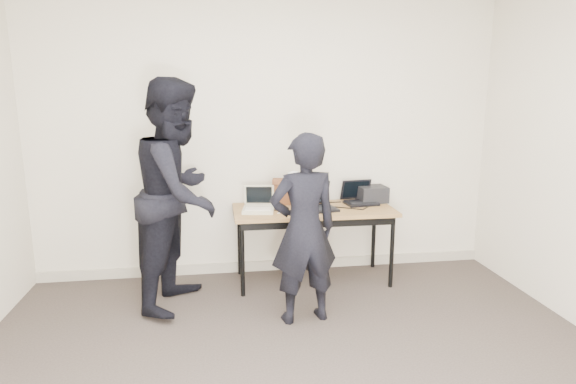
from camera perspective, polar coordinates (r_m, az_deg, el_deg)
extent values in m
cube|color=beige|center=(4.73, -2.41, 6.40)|extent=(4.50, 0.05, 2.70)
cube|color=olive|center=(4.54, 3.04, -2.15)|extent=(1.50, 0.65, 0.03)
cylinder|color=black|center=(4.31, -5.43, -7.97)|extent=(0.04, 0.04, 0.68)
cylinder|color=black|center=(4.58, 12.20, -6.97)|extent=(0.04, 0.04, 0.68)
cylinder|color=black|center=(4.81, -5.76, -5.82)|extent=(0.04, 0.04, 0.68)
cylinder|color=black|center=(5.06, 10.11, -5.06)|extent=(0.04, 0.04, 0.68)
cube|color=black|center=(4.28, 3.78, -3.82)|extent=(1.40, 0.02, 0.06)
cube|color=beige|center=(4.40, -3.55, -2.15)|extent=(0.31, 0.27, 0.03)
cube|color=#F2E9CE|center=(4.37, -3.58, -1.99)|extent=(0.25, 0.16, 0.01)
cube|color=beige|center=(4.51, -3.45, -0.34)|extent=(0.28, 0.09, 0.19)
cube|color=black|center=(4.50, -3.46, -0.35)|extent=(0.24, 0.07, 0.16)
cube|color=beige|center=(4.51, -3.45, -1.58)|extent=(0.25, 0.05, 0.01)
cube|color=black|center=(4.46, 3.70, -2.04)|extent=(0.36, 0.30, 0.02)
cube|color=black|center=(4.43, 3.84, -1.96)|extent=(0.28, 0.18, 0.01)
cube|color=black|center=(4.57, 2.98, -0.11)|extent=(0.33, 0.13, 0.23)
cube|color=#26333F|center=(4.56, 3.02, -0.10)|extent=(0.28, 0.10, 0.19)
cube|color=black|center=(4.57, 3.11, -1.56)|extent=(0.29, 0.07, 0.02)
cube|color=black|center=(4.73, 8.66, -1.34)|extent=(0.33, 0.25, 0.02)
cube|color=black|center=(4.70, 8.80, -1.26)|extent=(0.26, 0.15, 0.01)
cube|color=black|center=(4.83, 8.02, 0.31)|extent=(0.31, 0.11, 0.20)
cube|color=black|center=(4.83, 8.05, 0.32)|extent=(0.27, 0.09, 0.17)
cube|color=black|center=(4.82, 8.14, -0.94)|extent=(0.27, 0.05, 0.01)
cube|color=brown|center=(4.69, 0.37, 0.05)|extent=(0.38, 0.21, 0.24)
cube|color=brown|center=(4.61, 0.37, 1.12)|extent=(0.37, 0.13, 0.07)
cube|color=brown|center=(4.69, 2.32, -0.19)|extent=(0.03, 0.10, 0.02)
ellipsoid|color=white|center=(4.66, 0.74, 2.04)|extent=(0.15, 0.12, 0.08)
cube|color=black|center=(4.85, 9.95, -0.24)|extent=(0.29, 0.25, 0.16)
cube|color=black|center=(4.32, 0.65, -2.43)|extent=(0.08, 0.05, 0.03)
cube|color=black|center=(4.64, 9.48, -1.72)|extent=(0.17, 0.21, 0.01)
cube|color=silver|center=(4.41, 3.24, -2.27)|extent=(0.19, 0.17, 0.01)
cube|color=black|center=(4.49, -2.33, -2.01)|extent=(0.24, 0.24, 0.01)
cube|color=silver|center=(4.40, 0.31, -2.30)|extent=(0.26, 0.12, 0.01)
cube|color=black|center=(4.56, 6.83, -1.88)|extent=(0.29, 0.18, 0.01)
cube|color=black|center=(4.76, 4.83, -1.23)|extent=(0.25, 0.01, 0.01)
imported|color=black|center=(3.74, 1.88, -4.45)|extent=(0.60, 0.45, 1.51)
imported|color=black|center=(4.12, -12.81, -0.26)|extent=(0.99, 1.11, 1.91)
cube|color=#AFA591|center=(4.99, -2.22, -8.68)|extent=(4.50, 0.03, 0.10)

